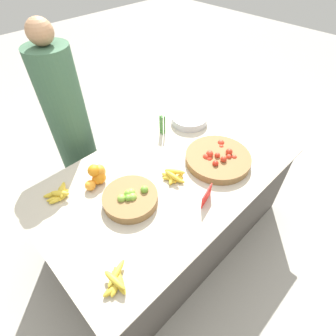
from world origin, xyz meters
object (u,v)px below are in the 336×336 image
vendor_person (72,132)px  lime_bowl (130,198)px  metal_bowl (189,119)px  price_sign (207,196)px  tomato_basket (218,158)px

vendor_person → lime_bowl: bearing=-96.3°
lime_bowl → vendor_person: vendor_person is taller
metal_bowl → lime_bowl: bearing=-160.4°
metal_bowl → price_sign: (-0.55, -0.64, 0.02)m
tomato_basket → vendor_person: vendor_person is taller
price_sign → tomato_basket: bearing=11.6°
metal_bowl → price_sign: bearing=-130.6°
lime_bowl → tomato_basket: bearing=-12.7°
tomato_basket → lime_bowl: bearing=167.3°
tomato_basket → price_sign: size_ratio=3.48×
lime_bowl → price_sign: price_sign is taller
price_sign → vendor_person: 1.20m
lime_bowl → tomato_basket: size_ratio=0.73×
lime_bowl → price_sign: bearing=-43.5°
metal_bowl → price_sign: 0.84m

